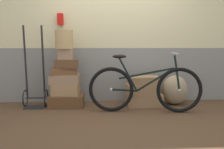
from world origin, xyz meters
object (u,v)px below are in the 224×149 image
Objects in this scene: luggage_trolley at (35,88)px; suitcase_7 at (142,89)px; suitcase_4 at (67,64)px; suitcase_6 at (144,99)px; suitcase_5 at (66,54)px; suitcase_2 at (65,79)px; suitcase_0 at (67,101)px; suitcase_1 at (66,89)px; bicycle at (145,89)px; suitcase_8 at (144,80)px; burlap_sack at (175,90)px; suitcase_3 at (64,71)px; wicker_basket at (64,39)px.

suitcase_7 is at bearing -1.63° from luggage_trolley.
suitcase_6 is (1.34, 0.04, -0.63)m from suitcase_4.
suitcase_2 is at bearing 127.27° from suitcase_5.
suitcase_0 is 1.15× the size of suitcase_7.
suitcase_7 is at bearing 5.64° from suitcase_1.
bicycle is at bearing -101.72° from suitcase_6.
suitcase_1 is 0.25× the size of bicycle.
suitcase_2 is 0.97× the size of suitcase_8.
suitcase_5 is (0.01, -0.02, 0.60)m from suitcase_1.
suitcase_4 is 1.95m from burlap_sack.
burlap_sack is 0.29× the size of bicycle.
burlap_sack is at bearing 36.32° from bicycle.
bicycle is (1.29, -0.41, 0.08)m from suitcase_1.
bicycle reaches higher than burlap_sack.
suitcase_4 is 1.37m from bicycle.
suitcase_0 is 0.99× the size of suitcase_6.
suitcase_0 is 0.80m from suitcase_5.
suitcase_5 is at bearing 179.73° from suitcase_6.
bicycle is at bearing -13.80° from luggage_trolley.
suitcase_3 reaches higher than suitcase_7.
suitcase_1 is 1.35m from suitcase_8.
suitcase_1 reaches higher than suitcase_7.
suitcase_1 is 0.85m from wicker_basket.
suitcase_5 is 0.49× the size of suitcase_7.
suitcase_0 is 1.12× the size of burlap_sack.
burlap_sack is at bearing 0.42° from luggage_trolley.
suitcase_3 is at bearing 176.93° from suitcase_8.
suitcase_1 is at bearing -35.34° from suitcase_2.
suitcase_1 is at bearing 144.49° from suitcase_4.
suitcase_2 reaches higher than suitcase_0.
suitcase_6 is 0.34m from suitcase_8.
suitcase_1 is 0.33× the size of luggage_trolley.
suitcase_5 reaches higher than suitcase_6.
suitcase_3 is 0.54m from wicker_basket.
suitcase_8 reaches higher than suitcase_7.
suitcase_3 is 1.97m from burlap_sack.
suitcase_4 is 1.52× the size of suitcase_5.
wicker_basket is at bearing 179.08° from suitcase_6.
suitcase_6 is 0.33× the size of bicycle.
suitcase_4 reaches higher than suitcase_0.
suitcase_4 is at bearing 178.28° from suitcase_8.
suitcase_5 is 1.43m from suitcase_7.
suitcase_1 is 0.31m from suitcase_3.
suitcase_6 is 0.58m from burlap_sack.
luggage_trolley is (-0.51, 0.02, -0.29)m from suitcase_3.
suitcase_2 is 1.33× the size of suitcase_4.
luggage_trolley is at bearing 175.14° from suitcase_4.
suitcase_0 is at bearing 178.25° from suitcase_8.
suitcase_2 is (-0.01, 0.01, 0.17)m from suitcase_1.
bicycle is at bearing -13.99° from suitcase_2.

